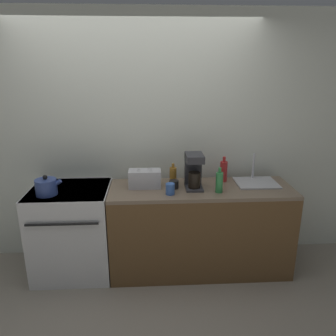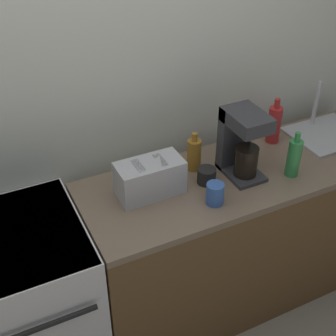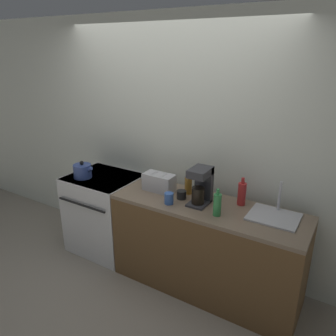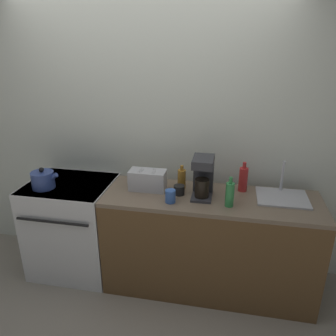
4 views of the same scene
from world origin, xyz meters
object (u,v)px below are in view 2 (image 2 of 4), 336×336
Objects in this scene: bottle_amber at (194,154)px; cup_blue at (215,194)px; cup_black at (207,176)px; bottle_red at (274,124)px; bottle_green at (294,157)px; coffee_maker at (241,140)px; stove at (12,310)px; toaster at (150,178)px.

bottle_amber is 1.99× the size of cup_blue.
cup_blue is 0.16m from cup_black.
bottle_red is 1.25× the size of bottle_amber.
coffee_maker is at bearing 147.69° from bottle_green.
toaster is (0.74, 0.02, 0.53)m from stove.
bottle_red is at bearing 70.69° from bottle_green.
bottle_red is 0.56m from cup_black.
cup_blue is at bearing -99.14° from bottle_amber.
coffee_maker is 0.25m from bottle_amber.
stove is 1.65m from bottle_red.
stove is 3.47× the size of bottle_red.
coffee_maker is 0.28m from bottle_green.
cup_black is at bearing -176.49° from coffee_maker.
stove is 8.60× the size of cup_blue.
bottle_amber is 0.14m from cup_black.
bottle_red is (0.33, 0.16, -0.07)m from coffee_maker.
bottle_amber is at bearing 5.80° from stove.
bottle_green is at bearing -32.31° from coffee_maker.
toaster reaches higher than stove.
bottle_green reaches higher than cup_blue.
coffee_maker is 1.66× the size of bottle_amber.
coffee_maker is 3.75× the size of cup_black.
stove is 1.11m from cup_blue.
cup_black is at bearing 73.61° from cup_blue.
bottle_red is 2.82× the size of cup_black.
bottle_green is 0.32m from bottle_red.
coffee_maker is 0.24m from cup_black.
coffee_maker is at bearing 3.51° from cup_black.
bottle_amber is 2.27× the size of cup_black.
bottle_red is (0.81, 0.13, 0.02)m from toaster.
toaster is 0.49m from coffee_maker.
bottle_amber is at bearing 89.68° from cup_black.
coffee_maker reaches higher than bottle_red.
cup_black is (-0.00, -0.13, -0.05)m from bottle_amber.
bottle_red is 2.47× the size of cup_blue.
cup_black is at bearing -9.21° from toaster.
coffee_maker is 1.33× the size of bottle_red.
bottle_green is 0.47m from cup_blue.
toaster is 0.82m from bottle_red.
bottle_amber is at bearing -175.37° from bottle_red.
stove is 1.55m from bottle_green.
cup_black is (-0.42, 0.13, -0.06)m from bottle_green.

